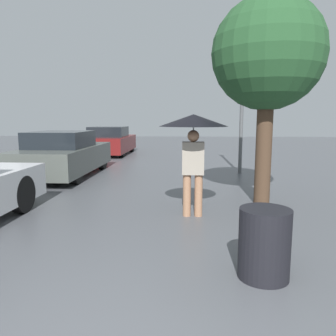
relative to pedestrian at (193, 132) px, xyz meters
The scene contains 6 objects.
pedestrian is the anchor object (origin of this frame).
parked_car_middle 5.52m from the pedestrian, 134.38° to the left, with size 1.81×4.21×1.33m.
parked_car_farthest 10.66m from the pedestrian, 111.43° to the left, with size 1.88×3.96×1.32m.
tree 2.22m from the pedestrian, 34.91° to the left, with size 2.14×2.14×3.99m.
street_lamp 5.08m from the pedestrian, 71.97° to the left, with size 0.26×0.26×4.44m.
trash_bin 2.58m from the pedestrian, 71.49° to the right, with size 0.55×0.55×0.76m.
Camera 1 is at (0.44, -1.48, 1.70)m, focal length 35.00 mm.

